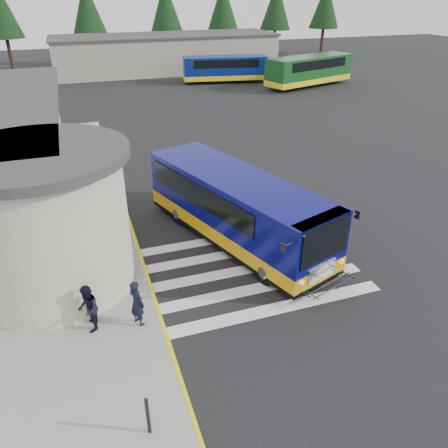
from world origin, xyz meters
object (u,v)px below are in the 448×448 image
object	(u,v)px
transit_bus	(237,211)
far_bus_a	(225,68)
bollard	(148,416)
far_bus_b	(309,69)
pedestrian_b	(88,309)
pedestrian_a	(137,303)

from	to	relation	value
transit_bus	far_bus_a	world-z (taller)	transit_bus
bollard	far_bus_a	xyz separation A→B (m)	(15.58, 39.63, 0.80)
bollard	far_bus_b	world-z (taller)	far_bus_b
transit_bus	bollard	bearing A→B (deg)	-141.67
pedestrian_b	pedestrian_a	bearing A→B (deg)	84.83
transit_bus	pedestrian_b	size ratio (longest dim) A/B	6.56
transit_bus	far_bus_a	size ratio (longest dim) A/B	1.09
transit_bus	bollard	xyz separation A→B (m)	(-5.07, -7.83, -0.63)
pedestrian_b	bollard	distance (m)	4.17
transit_bus	far_bus_b	size ratio (longest dim) A/B	0.98
far_bus_a	pedestrian_b	bearing A→B (deg)	164.83
far_bus_b	bollard	bearing A→B (deg)	128.67
bollard	pedestrian_a	bearing A→B (deg)	84.33
pedestrian_a	pedestrian_b	distance (m)	1.42
bollard	far_bus_a	bearing A→B (deg)	68.54
pedestrian_a	bollard	world-z (taller)	pedestrian_a
pedestrian_b	far_bus_a	bearing A→B (deg)	158.22
pedestrian_b	bollard	xyz separation A→B (m)	(1.02, -4.03, -0.22)
far_bus_b	pedestrian_b	bearing A→B (deg)	124.15
bollard	far_bus_a	size ratio (longest dim) A/B	0.12
bollard	far_bus_b	size ratio (longest dim) A/B	0.11
pedestrian_a	far_bus_a	xyz separation A→B (m)	(15.20, 35.81, 0.57)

